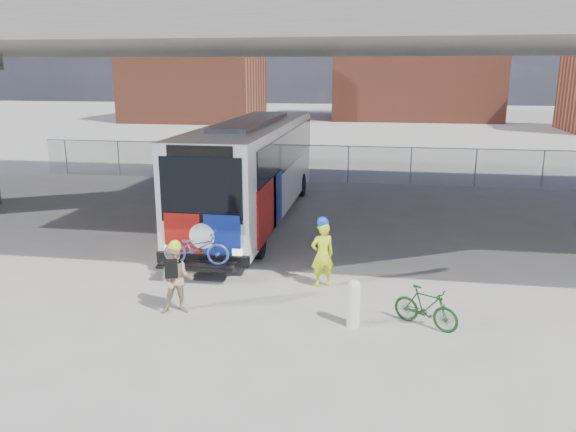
% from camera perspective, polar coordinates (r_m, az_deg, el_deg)
% --- Properties ---
extents(ground, '(160.00, 160.00, 0.00)m').
position_cam_1_polar(ground, '(16.42, -0.18, -4.52)').
color(ground, '#9E9991').
rests_on(ground, ground).
extents(bus, '(2.67, 12.91, 3.69)m').
position_cam_1_polar(bus, '(20.59, -3.55, 5.42)').
color(bus, silver).
rests_on(bus, ground).
extents(overpass, '(40.00, 16.00, 7.95)m').
position_cam_1_polar(overpass, '(19.51, 1.91, 18.01)').
color(overpass, '#605E59').
rests_on(overpass, ground).
extents(chainlink_fence, '(30.00, 0.06, 30.00)m').
position_cam_1_polar(chainlink_fence, '(27.71, 4.08, 6.33)').
color(chainlink_fence, gray).
rests_on(chainlink_fence, ground).
extents(brick_buildings, '(54.00, 22.00, 12.00)m').
position_cam_1_polar(brick_buildings, '(63.54, 8.65, 14.43)').
color(brick_buildings, brown).
rests_on(brick_buildings, ground).
extents(smokestack, '(2.20, 2.20, 25.00)m').
position_cam_1_polar(smokestack, '(71.56, 19.91, 19.44)').
color(smokestack, brown).
rests_on(smokestack, ground).
extents(bollard, '(0.28, 0.28, 1.06)m').
position_cam_1_polar(bollard, '(12.24, 6.68, -8.61)').
color(bollard, white).
rests_on(bollard, ground).
extents(cyclist_hivis, '(0.73, 0.64, 1.85)m').
position_cam_1_polar(cyclist_hivis, '(14.26, 3.51, -3.76)').
color(cyclist_hivis, '#DDF619').
rests_on(cyclist_hivis, ground).
extents(cyclist_tan, '(0.90, 0.78, 1.73)m').
position_cam_1_polar(cyclist_tan, '(12.94, -11.25, -6.30)').
color(cyclist_tan, tan).
rests_on(cyclist_tan, ground).
extents(bike_parked, '(1.50, 1.10, 0.89)m').
position_cam_1_polar(bike_parked, '(12.53, 13.83, -9.00)').
color(bike_parked, '#143F1A').
rests_on(bike_parked, ground).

